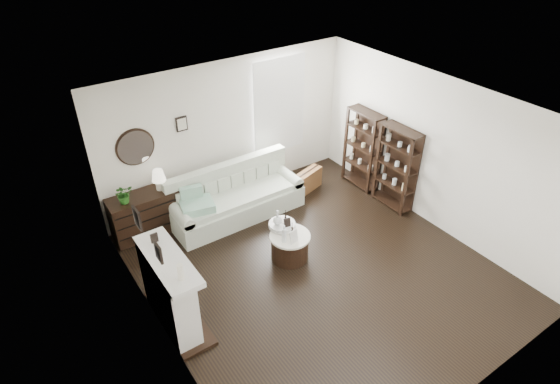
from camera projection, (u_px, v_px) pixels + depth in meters
room at (263, 111)px, 8.84m from camera, size 5.50×5.50×5.50m
fireplace at (170, 294)px, 6.33m from camera, size 0.50×1.40×1.84m
shelf_unit_far at (363, 149)px, 9.24m from camera, size 0.30×0.80×1.60m
shelf_unit_near at (396, 168)px, 8.62m from camera, size 0.30×0.80×1.60m
sofa at (235, 199)px, 8.62m from camera, size 2.47×0.85×0.96m
quilt at (197, 206)px, 8.02m from camera, size 0.64×0.56×0.14m
suitcase at (308, 180)px, 9.37m from camera, size 0.68×0.38×0.43m
dresser at (145, 214)px, 8.11m from camera, size 1.17×0.50×0.78m
table_lamp at (159, 180)px, 7.96m from camera, size 0.32×0.32×0.38m
potted_plant at (124, 194)px, 7.64m from camera, size 0.31×0.27×0.33m
drum_table at (290, 246)px, 7.63m from camera, size 0.67×0.67×0.46m
pedestal_table at (282, 225)px, 7.68m from camera, size 0.45×0.45×0.54m
eiffel_drum at (292, 228)px, 7.53m from camera, size 0.10×0.10×0.17m
bottle_drum at (284, 234)px, 7.29m from camera, size 0.07×0.07×0.31m
card_frame_drum at (294, 237)px, 7.31m from camera, size 0.17×0.09×0.21m
eiffel_ped at (285, 216)px, 7.66m from camera, size 0.14×0.14×0.19m
flask_ped at (277, 217)px, 7.55m from camera, size 0.15×0.15×0.27m
card_frame_ped at (287, 222)px, 7.54m from camera, size 0.12×0.07×0.15m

